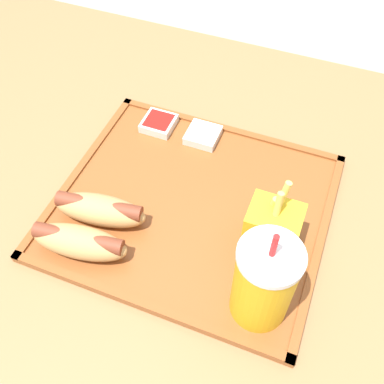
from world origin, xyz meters
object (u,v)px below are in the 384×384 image
object	(u,v)px
sauce_cup_ketchup	(159,123)
hot_dog_far	(79,242)
soda_cup	(264,282)
hot_dog_near	(100,209)
fries_carton	(272,227)
sauce_cup_mayo	(203,135)

from	to	relation	value
sauce_cup_ketchup	hot_dog_far	bearing A→B (deg)	90.36
soda_cup	hot_dog_near	size ratio (longest dim) A/B	1.18
fries_carton	sauce_cup_ketchup	world-z (taller)	fries_carton
hot_dog_far	hot_dog_near	size ratio (longest dim) A/B	1.00
soda_cup	fries_carton	world-z (taller)	soda_cup
sauce_cup_ketchup	soda_cup	bearing A→B (deg)	134.60
soda_cup	sauce_cup_ketchup	size ratio (longest dim) A/B	3.12
soda_cup	fries_carton	size ratio (longest dim) A/B	1.43
sauce_cup_mayo	hot_dog_near	bearing A→B (deg)	69.27
hot_dog_far	sauce_cup_ketchup	bearing A→B (deg)	-89.64
hot_dog_far	hot_dog_near	xyz separation A→B (m)	(0.00, -0.06, 0.00)
hot_dog_near	soda_cup	bearing A→B (deg)	169.28
sauce_cup_mayo	sauce_cup_ketchup	size ratio (longest dim) A/B	1.00
hot_dog_near	fries_carton	xyz separation A→B (m)	(-0.24, -0.05, 0.01)
hot_dog_far	sauce_cup_mayo	world-z (taller)	hot_dog_far
hot_dog_near	sauce_cup_ketchup	world-z (taller)	hot_dog_near
fries_carton	sauce_cup_ketchup	distance (m)	0.29
hot_dog_far	hot_dog_near	world-z (taller)	same
hot_dog_near	sauce_cup_ketchup	xyz separation A→B (m)	(0.00, -0.21, -0.02)
hot_dog_far	sauce_cup_ketchup	world-z (taller)	hot_dog_far
fries_carton	sauce_cup_ketchup	size ratio (longest dim) A/B	2.18
sauce_cup_ketchup	hot_dog_near	bearing A→B (deg)	90.46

